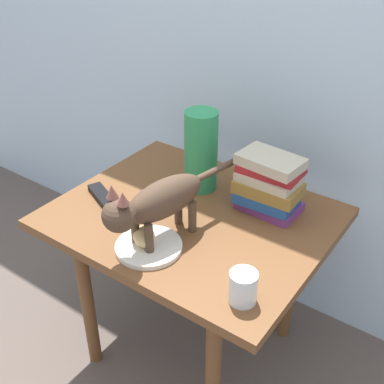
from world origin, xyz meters
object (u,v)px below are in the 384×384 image
(bread_roll, at_px, (144,236))
(book_stack, at_px, (269,184))
(cat, at_px, (156,202))
(green_vase, at_px, (201,151))
(tv_remote, at_px, (102,196))
(plate, at_px, (148,246))
(side_table, at_px, (192,234))
(candle_jar, at_px, (243,289))

(bread_roll, distance_m, book_stack, 0.41)
(cat, xyz_separation_m, book_stack, (0.18, 0.32, -0.04))
(green_vase, xyz_separation_m, tv_remote, (-0.22, -0.24, -0.12))
(book_stack, bearing_deg, plate, -116.53)
(side_table, distance_m, book_stack, 0.29)
(side_table, relative_size, candle_jar, 9.64)
(side_table, relative_size, tv_remote, 5.46)
(plate, height_order, book_stack, book_stack)
(side_table, height_order, book_stack, book_stack)
(side_table, height_order, plate, plate)
(plate, relative_size, green_vase, 0.70)
(side_table, relative_size, green_vase, 3.04)
(bread_roll, relative_size, book_stack, 0.40)
(side_table, distance_m, bread_roll, 0.24)
(side_table, xyz_separation_m, plate, (-0.00, -0.21, 0.08))
(book_stack, distance_m, tv_remote, 0.53)
(bread_roll, height_order, tv_remote, bread_roll)
(candle_jar, bearing_deg, plate, 176.00)
(cat, xyz_separation_m, candle_jar, (0.31, -0.06, -0.09))
(cat, bearing_deg, tv_remote, 166.31)
(cat, distance_m, book_stack, 0.37)
(side_table, distance_m, green_vase, 0.27)
(bread_roll, xyz_separation_m, cat, (0.01, 0.04, 0.09))
(bread_roll, bearing_deg, candle_jar, -3.37)
(plate, height_order, tv_remote, tv_remote)
(green_vase, distance_m, candle_jar, 0.55)
(cat, bearing_deg, side_table, 90.17)
(cat, relative_size, tv_remote, 3.15)
(book_stack, bearing_deg, candle_jar, -70.30)
(bread_roll, xyz_separation_m, tv_remote, (-0.27, 0.11, -0.03))
(book_stack, relative_size, green_vase, 0.75)
(plate, height_order, cat, cat)
(candle_jar, bearing_deg, tv_remote, 167.51)
(plate, distance_m, tv_remote, 0.30)
(candle_jar, distance_m, tv_remote, 0.61)
(cat, bearing_deg, candle_jar, -11.38)
(side_table, bearing_deg, book_stack, 41.04)
(side_table, distance_m, candle_jar, 0.40)
(cat, height_order, tv_remote, cat)
(green_vase, height_order, tv_remote, green_vase)
(bread_roll, distance_m, cat, 0.10)
(book_stack, bearing_deg, bread_roll, -117.49)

